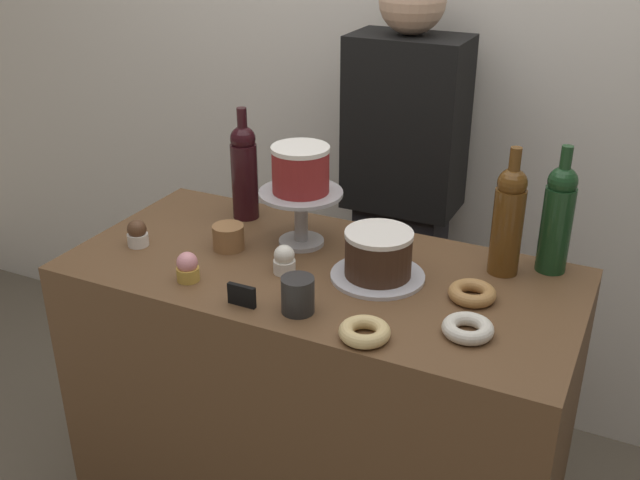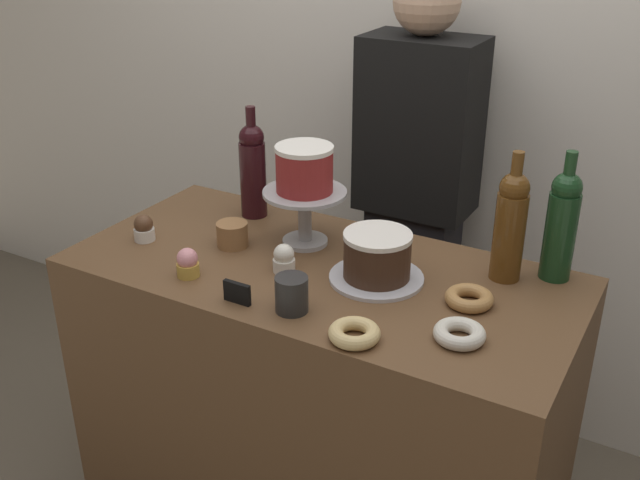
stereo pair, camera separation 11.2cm
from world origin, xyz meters
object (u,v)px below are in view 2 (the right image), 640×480
Objects in this scene: wine_bottle_dark_red at (253,168)px; cupcake_chocolate at (144,228)px; donut_maple at (469,298)px; coffee_cup_ceramic at (292,294)px; cupcake_strawberry at (188,263)px; price_sign_chalkboard at (237,293)px; white_layer_cake at (304,169)px; donut_sugar at (459,334)px; wine_bottle_green at (562,224)px; wine_bottle_amber at (510,224)px; barista_figure at (414,210)px; chocolate_round_cake at (377,255)px; cupcake_vanilla at (284,259)px; cookie_stack at (231,235)px; donut_glazed at (354,333)px; cake_stand_pedestal at (305,208)px.

wine_bottle_dark_red is 4.38× the size of cupcake_chocolate.
coffee_cup_ceramic reaches higher than donut_maple.
cupcake_strawberry is 1.06× the size of price_sign_chalkboard.
white_layer_cake is at bearing 115.86° from coffee_cup_ceramic.
donut_maple is (0.89, 0.11, -0.02)m from cupcake_chocolate.
cupcake_chocolate is 0.87× the size of coffee_cup_ceramic.
wine_bottle_dark_red is 0.35m from cupcake_chocolate.
wine_bottle_green is at bearing 74.85° from donut_sugar.
wine_bottle_amber is 4.65× the size of price_sign_chalkboard.
barista_figure reaches higher than cupcake_chocolate.
coffee_cup_ceramic is 0.88m from barista_figure.
chocolate_round_cake is at bearing 149.92° from donut_sugar.
white_layer_cake is at bearing -22.03° from wine_bottle_dark_red.
donut_sugar is at bearing -30.08° from chocolate_round_cake.
barista_figure is (0.05, 0.71, -0.12)m from cupcake_vanilla.
barista_figure is (-0.43, 0.47, -0.23)m from wine_bottle_amber.
wine_bottle_amber is at bearing -47.31° from barista_figure.
cookie_stack is (-0.69, -0.19, -0.11)m from wine_bottle_amber.
white_layer_cake is 0.47m from cupcake_chocolate.
white_layer_cake is 0.25m from cupcake_vanilla.
cupcake_chocolate is at bearing -175.52° from cupcake_vanilla.
barista_figure is at bearing 104.53° from chocolate_round_cake.
white_layer_cake is at bearing 133.11° from donut_glazed.
donut_maple and donut_sugar have the same top height.
wine_bottle_dark_red is 3.83× the size of coffee_cup_ceramic.
price_sign_chalkboard is (0.18, -0.05, -0.01)m from cupcake_strawberry.
wine_bottle_dark_red is 3.87× the size of cookie_stack.
barista_figure is at bearing 68.97° from cookie_stack.
cake_stand_pedestal reaches higher than cupcake_chocolate.
cake_stand_pedestal is 0.28m from chocolate_round_cake.
wine_bottle_dark_red is 0.24m from cookie_stack.
cupcake_vanilla is 1.06× the size of price_sign_chalkboard.
wine_bottle_green reaches higher than donut_sugar.
cupcake_strawberry is 0.66× the size of donut_maple.
cake_stand_pedestal is 0.36m from coffee_cup_ceramic.
coffee_cup_ceramic is (0.13, 0.03, 0.02)m from price_sign_chalkboard.
donut_maple is at bearing -0.51° from chocolate_round_cake.
cake_stand_pedestal is 0.53m from wine_bottle_amber.
cupcake_chocolate is at bearing -173.15° from donut_maple.
donut_maple is at bearing -100.59° from wine_bottle_amber.
cupcake_vanilla is at bearing -152.82° from wine_bottle_green.
cookie_stack is (-0.79, -0.25, -0.11)m from wine_bottle_green.
donut_glazed is at bearing -121.11° from wine_bottle_green.
wine_bottle_dark_red is at bearing 100.42° from cupcake_strawberry.
cupcake_strawberry is (-0.79, -0.44, -0.11)m from wine_bottle_green.
coffee_cup_ceramic is at bearing -2.78° from cupcake_strawberry.
donut_sugar is at bearing -2.98° from cupcake_chocolate.
barista_figure reaches higher than donut_sugar.
white_layer_cake is 0.27m from cookie_stack.
white_layer_cake is 0.65m from wine_bottle_green.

